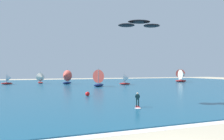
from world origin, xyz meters
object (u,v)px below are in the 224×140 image
(sailboat_leading, at_px, (41,78))
(marker_buoy, at_px, (88,94))
(sailboat_trailing, at_px, (180,75))
(sailboat_anchored_offshore, at_px, (8,79))
(sailboat_far_right, at_px, (66,77))
(sailboat_center_horizon, at_px, (100,78))
(kite, at_px, (139,24))
(sailboat_near_shore, at_px, (182,76))
(kitesurfer, at_px, (138,102))
(sailboat_outermost, at_px, (126,79))

(sailboat_leading, xyz_separation_m, marker_buoy, (7.16, -38.76, -1.43))
(sailboat_trailing, height_order, marker_buoy, sailboat_trailing)
(sailboat_anchored_offshore, bearing_deg, sailboat_trailing, 5.37)
(sailboat_far_right, distance_m, sailboat_center_horizon, 15.03)
(sailboat_anchored_offshore, relative_size, sailboat_trailing, 0.69)
(kite, distance_m, sailboat_trailing, 71.53)
(kite, height_order, marker_buoy, kite)
(kite, relative_size, sailboat_near_shore, 1.10)
(kitesurfer, relative_size, kite, 0.35)
(sailboat_anchored_offshore, xyz_separation_m, sailboat_center_horizon, (24.48, -17.50, 0.55))
(sailboat_trailing, bearing_deg, sailboat_center_horizon, -151.85)
(kitesurfer, distance_m, marker_buoy, 12.44)
(sailboat_leading, height_order, sailboat_center_horizon, sailboat_center_horizon)
(kitesurfer, relative_size, sailboat_trailing, 0.36)
(sailboat_anchored_offshore, xyz_separation_m, sailboat_trailing, (69.37, 6.52, 0.80))
(sailboat_outermost, distance_m, sailboat_near_shore, 26.99)
(sailboat_outermost, xyz_separation_m, sailboat_far_right, (-16.82, 9.26, 0.45))
(kitesurfer, xyz_separation_m, sailboat_anchored_offshore, (-19.75, 49.35, 1.17))
(sailboat_far_right, bearing_deg, sailboat_near_shore, -3.04)
(sailboat_far_right, bearing_deg, kite, -83.72)
(sailboat_center_horizon, bearing_deg, kitesurfer, -98.45)
(sailboat_leading, relative_size, sailboat_center_horizon, 0.77)
(sailboat_center_horizon, height_order, sailboat_trailing, sailboat_trailing)
(sailboat_outermost, height_order, sailboat_trailing, sailboat_trailing)
(kite, bearing_deg, sailboat_anchored_offshore, 115.06)
(sailboat_near_shore, height_order, sailboat_far_right, sailboat_near_shore)
(kite, relative_size, sailboat_trailing, 1.03)
(sailboat_far_right, bearing_deg, marker_buoy, -90.55)
(sailboat_center_horizon, bearing_deg, marker_buoy, -111.52)
(kite, distance_m, sailboat_leading, 49.85)
(sailboat_center_horizon, xyz_separation_m, sailboat_trailing, (44.89, 24.02, 0.25))
(sailboat_near_shore, relative_size, sailboat_trailing, 0.94)
(sailboat_trailing, bearing_deg, kitesurfer, -131.61)
(kitesurfer, relative_size, sailboat_outermost, 0.51)
(kite, bearing_deg, sailboat_trailing, 47.78)
(sailboat_outermost, xyz_separation_m, sailboat_center_horizon, (-9.33, -3.77, 0.50))
(sailboat_anchored_offshore, height_order, sailboat_trailing, sailboat_trailing)
(kitesurfer, height_order, sailboat_far_right, sailboat_far_right)
(kitesurfer, relative_size, marker_buoy, 2.74)
(sailboat_outermost, relative_size, marker_buoy, 5.41)
(sailboat_outermost, relative_size, sailboat_far_right, 0.80)
(sailboat_center_horizon, bearing_deg, sailboat_leading, 128.26)
(sailboat_far_right, height_order, sailboat_trailing, sailboat_trailing)
(kitesurfer, bearing_deg, sailboat_center_horizon, 81.55)
(kite, height_order, sailboat_anchored_offshore, kite)
(kitesurfer, bearing_deg, kite, 60.27)
(kite, bearing_deg, kitesurfer, -119.73)
(kite, distance_m, sailboat_anchored_offshore, 51.65)
(marker_buoy, bearing_deg, sailboat_center_horizon, 68.48)
(sailboat_trailing, bearing_deg, sailboat_far_right, -168.15)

